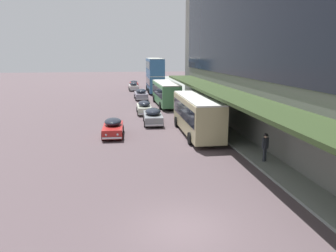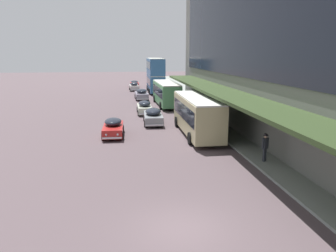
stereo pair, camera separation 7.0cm
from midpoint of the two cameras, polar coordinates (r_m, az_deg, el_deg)
The scene contains 11 objects.
ground at distance 14.09m, azimuth 2.54°, elevation -17.45°, with size 240.00×240.00×0.00m, color #544549.
transit_bus_kerbside_front at distance 45.30m, azimuth -0.27°, elevation 5.91°, with size 2.84×10.35×3.19m.
transit_bus_kerbside_rear at distance 28.77m, azimuth 5.11°, elevation 2.22°, with size 2.74×10.09×3.36m.
transit_bus_kerbside_far at distance 60.88m, azimuth -2.19°, elevation 9.01°, with size 2.95×10.62×6.23m.
sedan_second_mid at distance 64.49m, azimuth -5.89°, elevation 6.88°, with size 1.90×4.60×1.63m.
sedan_second_near at distance 28.85m, azimuth -9.46°, elevation -0.23°, with size 1.89×4.41×1.56m.
sedan_lead_mid at distance 39.18m, azimuth -4.07°, elevation 3.27°, with size 1.78×4.54×1.60m.
sedan_lead_near at distance 33.42m, azimuth -2.56°, elevation 1.74°, with size 2.06×4.97×1.65m.
sedan_oncoming_rear at distance 51.59m, azimuth -4.60°, elevation 5.53°, with size 2.04×4.95×1.68m.
sedan_far_back at distance 71.25m, azimuth -5.83°, elevation 7.34°, with size 1.83×4.77×1.44m.
pedestrian_at_kerb at distance 22.16m, azimuth 16.65°, elevation -3.36°, with size 0.54×0.41×1.86m.
Camera 2 is at (-2.29, -11.99, 7.03)m, focal length 35.00 mm.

